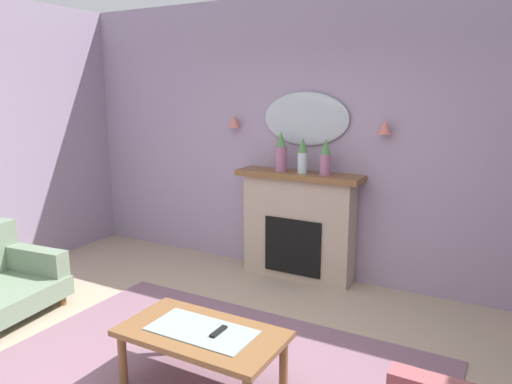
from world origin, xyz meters
The scene contains 11 objects.
wall_back centered at (0.00, 2.58, 1.49)m, with size 7.29×0.10×2.98m, color #9E8CA8.
patterned_rug centered at (0.00, 0.20, 0.01)m, with size 3.20×2.40×0.01m, color #7F5B6B.
fireplace centered at (-0.23, 2.36, 0.57)m, with size 1.36×0.36×1.16m.
mantel_vase_right centered at (-0.43, 2.33, 1.35)m, with size 0.13×0.13×0.42m.
mantel_vase_left centered at (-0.18, 2.33, 1.34)m, with size 0.10×0.10×0.37m.
mantel_vase_centre centered at (0.07, 2.33, 1.33)m, with size 0.11×0.11×0.37m.
wall_mirror centered at (-0.23, 2.50, 1.71)m, with size 0.96×0.06×0.56m, color #B2BCC6.
wall_sconce_left centered at (-1.08, 2.45, 1.66)m, with size 0.14×0.14×0.14m, color #D17066.
wall_sconce_right centered at (0.62, 2.45, 1.66)m, with size 0.14×0.14×0.14m, color #D17066.
coffee_table centered at (0.06, 0.17, 0.38)m, with size 1.10×0.60×0.45m.
tv_remote centered at (0.17, 0.19, 0.45)m, with size 0.04×0.16×0.02m, color black.
Camera 1 is at (1.80, -2.22, 2.00)m, focal length 33.84 mm.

